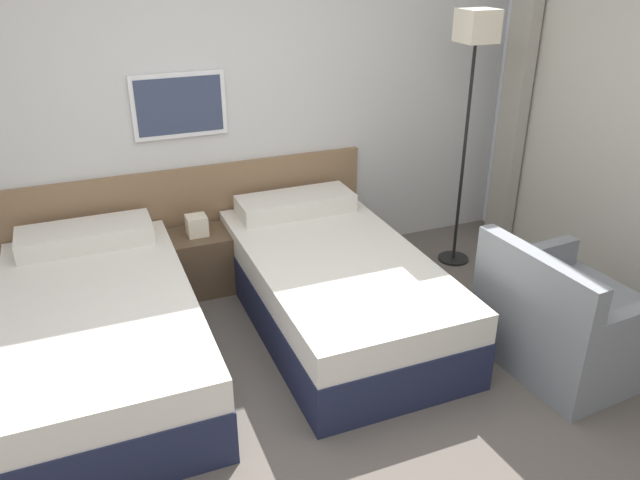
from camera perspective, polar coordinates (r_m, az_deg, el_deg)
ground_plane at (r=3.37m, az=0.41°, el=-17.54°), size 16.00×16.00×0.00m
wall_headboard at (r=4.52m, az=-9.91°, el=12.43°), size 10.00×0.10×2.70m
bed_near_door at (r=3.86m, az=-19.32°, el=-8.02°), size 1.06×1.98×0.63m
bed_near_window at (r=4.12m, az=1.34°, el=-4.18°), size 1.06×1.98×0.63m
nightstand at (r=4.58m, az=-10.90°, el=-1.85°), size 0.44×0.37×0.58m
floor_lamp at (r=4.63m, az=13.93°, el=16.12°), size 0.24×0.24×1.90m
armchair at (r=4.01m, az=21.76°, el=-7.14°), size 0.90×0.93×0.79m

